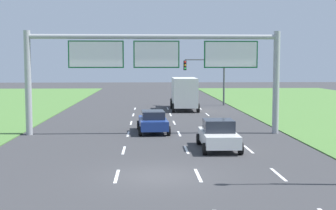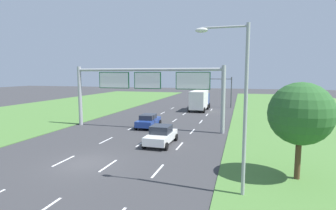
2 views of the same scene
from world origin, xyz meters
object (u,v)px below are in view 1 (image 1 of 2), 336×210
(car_lead_silver, at_px, (218,135))
(traffic_light_mast, at_px, (207,72))
(car_near_red, at_px, (153,121))
(box_truck, at_px, (184,93))
(sign_gantry, at_px, (156,61))

(car_lead_silver, distance_m, traffic_light_mast, 27.77)
(traffic_light_mast, bearing_deg, car_lead_silver, -96.00)
(car_near_red, height_order, traffic_light_mast, traffic_light_mast)
(box_truck, height_order, sign_gantry, sign_gantry)
(car_lead_silver, xyz_separation_m, sign_gantry, (-3.37, 5.80, 4.15))
(car_lead_silver, height_order, box_truck, box_truck)
(car_lead_silver, bearing_deg, car_near_red, 118.91)
(sign_gantry, height_order, traffic_light_mast, sign_gantry)
(box_truck, bearing_deg, car_near_red, -101.40)
(car_near_red, relative_size, sign_gantry, 0.26)
(box_truck, height_order, traffic_light_mast, traffic_light_mast)
(car_lead_silver, xyz_separation_m, traffic_light_mast, (2.88, 27.45, 3.05))
(car_lead_silver, bearing_deg, sign_gantry, 120.53)
(traffic_light_mast, bearing_deg, sign_gantry, -106.10)
(car_lead_silver, relative_size, box_truck, 0.56)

